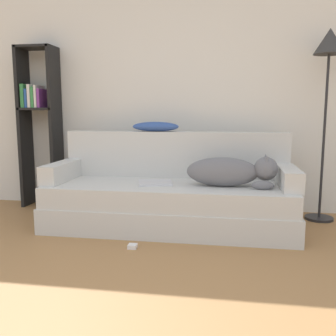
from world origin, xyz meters
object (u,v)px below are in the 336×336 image
floor_lamp (329,61)px  power_adapter (133,246)px  couch (170,206)px  dog (231,171)px  laptop (155,183)px  throw_pillow (156,127)px  bookshelf (39,117)px

floor_lamp → power_adapter: floor_lamp is taller
couch → dog: (0.53, -0.05, 0.33)m
laptop → power_adapter: 0.66m
throw_pillow → laptop: bearing=-79.8°
floor_lamp → couch: bearing=-161.2°
laptop → throw_pillow: bearing=86.4°
couch → throw_pillow: bearing=119.0°
couch → laptop: bearing=-165.0°
dog → laptop: bearing=178.6°
dog → throw_pillow: throw_pillow is taller
couch → throw_pillow: throw_pillow is taller
dog → power_adapter: size_ratio=11.56×
couch → bookshelf: bookshelf is taller
laptop → floor_lamp: 1.89m
bookshelf → throw_pillow: bearing=-9.1°
bookshelf → floor_lamp: bearing=-1.9°
dog → power_adapter: dog is taller
floor_lamp → dog: bearing=-148.5°
dog → throw_pillow: bearing=151.1°
couch → power_adapter: bearing=-108.9°
throw_pillow → bookshelf: bearing=170.9°
couch → floor_lamp: size_ratio=1.22×
laptop → power_adapter: bearing=-111.2°
couch → bookshelf: bearing=159.6°
bookshelf → floor_lamp: (2.86, -0.09, 0.51)m
bookshelf → floor_lamp: floor_lamp is taller
dog → throw_pillow: size_ratio=1.68×
laptop → floor_lamp: floor_lamp is taller
couch → throw_pillow: 0.79m
dog → throw_pillow: 0.90m
floor_lamp → throw_pillow: bearing=-175.8°
laptop → bookshelf: 1.59m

